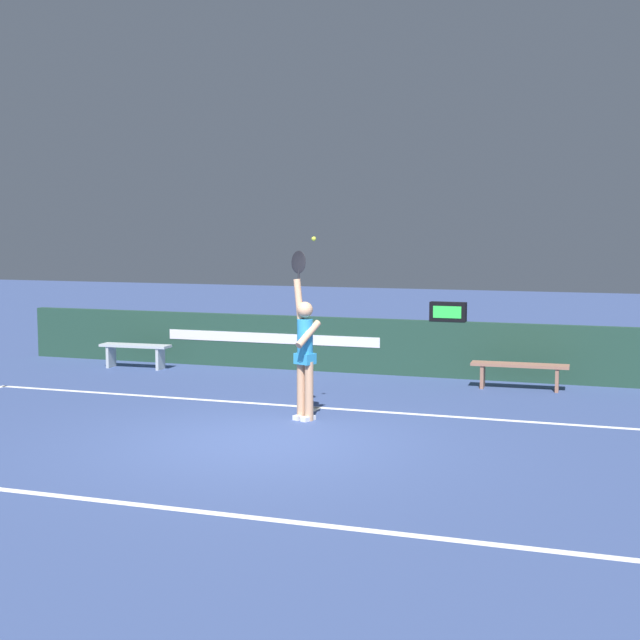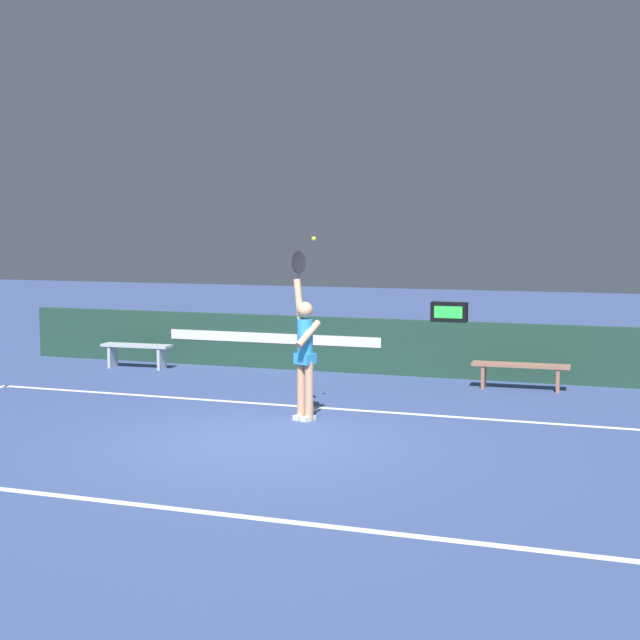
{
  "view_description": "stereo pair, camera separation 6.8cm",
  "coord_description": "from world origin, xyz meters",
  "px_view_note": "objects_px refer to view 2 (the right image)",
  "views": [
    {
      "loc": [
        4.54,
        -10.92,
        2.86
      ],
      "look_at": [
        0.33,
        1.51,
        1.5
      ],
      "focal_mm": 50.39,
      "sensor_mm": 36.0,
      "label": 1
    },
    {
      "loc": [
        4.6,
        -10.89,
        2.86
      ],
      "look_at": [
        0.33,
        1.51,
        1.5
      ],
      "focal_mm": 50.39,
      "sensor_mm": 36.0,
      "label": 2
    }
  ],
  "objects_px": {
    "tennis_player": "(305,350)",
    "courtside_bench_near": "(521,370)",
    "courtside_bench_far": "(137,350)",
    "tennis_ball": "(314,239)",
    "speed_display": "(449,312)"
  },
  "relations": [
    {
      "from": "speed_display",
      "to": "courtside_bench_near",
      "type": "relative_size",
      "value": 0.4
    },
    {
      "from": "tennis_ball",
      "to": "courtside_bench_near",
      "type": "bearing_deg",
      "value": 53.0
    },
    {
      "from": "courtside_bench_near",
      "to": "courtside_bench_far",
      "type": "distance_m",
      "value": 7.66
    },
    {
      "from": "tennis_player",
      "to": "tennis_ball",
      "type": "height_order",
      "value": "tennis_ball"
    },
    {
      "from": "tennis_ball",
      "to": "courtside_bench_far",
      "type": "relative_size",
      "value": 0.05
    },
    {
      "from": "tennis_ball",
      "to": "courtside_bench_near",
      "type": "distance_m",
      "value": 4.96
    },
    {
      "from": "speed_display",
      "to": "tennis_player",
      "type": "bearing_deg",
      "value": -106.41
    },
    {
      "from": "courtside_bench_near",
      "to": "tennis_ball",
      "type": "bearing_deg",
      "value": -127.0
    },
    {
      "from": "tennis_player",
      "to": "courtside_bench_far",
      "type": "relative_size",
      "value": 1.72
    },
    {
      "from": "courtside_bench_far",
      "to": "tennis_player",
      "type": "bearing_deg",
      "value": -35.55
    },
    {
      "from": "speed_display",
      "to": "courtside_bench_near",
      "type": "distance_m",
      "value": 1.9
    },
    {
      "from": "speed_display",
      "to": "tennis_player",
      "type": "distance_m",
      "value": 4.62
    },
    {
      "from": "courtside_bench_far",
      "to": "courtside_bench_near",
      "type": "bearing_deg",
      "value": 0.56
    },
    {
      "from": "speed_display",
      "to": "tennis_ball",
      "type": "height_order",
      "value": "tennis_ball"
    },
    {
      "from": "tennis_player",
      "to": "courtside_bench_near",
      "type": "bearing_deg",
      "value": 52.5
    }
  ]
}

